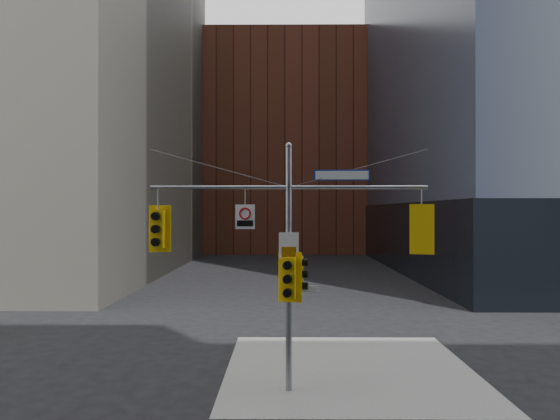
{
  "coord_description": "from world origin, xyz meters",
  "views": [
    {
      "loc": [
        -0.15,
        -12.38,
        5.31
      ],
      "look_at": [
        -0.25,
        2.0,
        5.35
      ],
      "focal_mm": 32.0,
      "sensor_mm": 36.0,
      "label": 1
    }
  ],
  "objects_px": {
    "signal_assembly": "(289,242)",
    "regulatory_sign_arm": "(245,216)",
    "traffic_light_pole_side": "(300,274)",
    "traffic_light_pole_front": "(289,278)",
    "traffic_light_west_arm": "(158,229)",
    "traffic_light_east_arm": "(422,229)",
    "street_sign_blade": "(342,175)"
  },
  "relations": [
    {
      "from": "traffic_light_pole_front",
      "to": "street_sign_blade",
      "type": "distance_m",
      "value": 3.32
    },
    {
      "from": "traffic_light_east_arm",
      "to": "regulatory_sign_arm",
      "type": "distance_m",
      "value": 5.1
    },
    {
      "from": "signal_assembly",
      "to": "regulatory_sign_arm",
      "type": "relative_size",
      "value": 11.28
    },
    {
      "from": "traffic_light_pole_front",
      "to": "street_sign_blade",
      "type": "relative_size",
      "value": 0.88
    },
    {
      "from": "traffic_light_pole_side",
      "to": "street_sign_blade",
      "type": "xyz_separation_m",
      "value": [
        1.21,
        0.0,
        2.85
      ]
    },
    {
      "from": "signal_assembly",
      "to": "traffic_light_pole_side",
      "type": "xyz_separation_m",
      "value": [
        0.32,
        -0.0,
        -0.92
      ]
    },
    {
      "from": "traffic_light_pole_side",
      "to": "regulatory_sign_arm",
      "type": "bearing_deg",
      "value": 102.66
    },
    {
      "from": "traffic_light_west_arm",
      "to": "signal_assembly",
      "type": "bearing_deg",
      "value": 3.68
    },
    {
      "from": "traffic_light_pole_front",
      "to": "traffic_light_east_arm",
      "type": "bearing_deg",
      "value": 15.24
    },
    {
      "from": "traffic_light_west_arm",
      "to": "traffic_light_pole_front",
      "type": "bearing_deg",
      "value": -0.34
    },
    {
      "from": "traffic_light_east_arm",
      "to": "street_sign_blade",
      "type": "height_order",
      "value": "street_sign_blade"
    },
    {
      "from": "traffic_light_pole_side",
      "to": "street_sign_blade",
      "type": "distance_m",
      "value": 3.1
    },
    {
      "from": "traffic_light_west_arm",
      "to": "street_sign_blade",
      "type": "bearing_deg",
      "value": 3.77
    },
    {
      "from": "traffic_light_west_arm",
      "to": "traffic_light_pole_side",
      "type": "xyz_separation_m",
      "value": [
        4.11,
        -0.02,
        -1.3
      ]
    },
    {
      "from": "traffic_light_east_arm",
      "to": "traffic_light_pole_front",
      "type": "distance_m",
      "value": 4.08
    },
    {
      "from": "traffic_light_pole_front",
      "to": "street_sign_blade",
      "type": "bearing_deg",
      "value": 21.23
    },
    {
      "from": "traffic_light_pole_side",
      "to": "traffic_light_west_arm",
      "type": "bearing_deg",
      "value": 101.78
    },
    {
      "from": "traffic_light_west_arm",
      "to": "traffic_light_east_arm",
      "type": "height_order",
      "value": "traffic_light_east_arm"
    },
    {
      "from": "signal_assembly",
      "to": "traffic_light_west_arm",
      "type": "relative_size",
      "value": 5.82
    },
    {
      "from": "signal_assembly",
      "to": "street_sign_blade",
      "type": "distance_m",
      "value": 2.47
    },
    {
      "from": "traffic_light_west_arm",
      "to": "traffic_light_pole_front",
      "type": "distance_m",
      "value": 4.04
    },
    {
      "from": "traffic_light_east_arm",
      "to": "street_sign_blade",
      "type": "relative_size",
      "value": 0.88
    },
    {
      "from": "traffic_light_pole_front",
      "to": "regulatory_sign_arm",
      "type": "bearing_deg",
      "value": -179.77
    },
    {
      "from": "traffic_light_pole_front",
      "to": "traffic_light_pole_side",
      "type": "bearing_deg",
      "value": 50.74
    },
    {
      "from": "signal_assembly",
      "to": "traffic_light_east_arm",
      "type": "height_order",
      "value": "signal_assembly"
    },
    {
      "from": "traffic_light_east_arm",
      "to": "traffic_light_pole_side",
      "type": "relative_size",
      "value": 1.4
    },
    {
      "from": "traffic_light_east_arm",
      "to": "regulatory_sign_arm",
      "type": "height_order",
      "value": "traffic_light_east_arm"
    },
    {
      "from": "traffic_light_pole_side",
      "to": "traffic_light_pole_front",
      "type": "bearing_deg",
      "value": 141.48
    },
    {
      "from": "signal_assembly",
      "to": "regulatory_sign_arm",
      "type": "xyz_separation_m",
      "value": [
        -1.26,
        -0.02,
        0.76
      ]
    },
    {
      "from": "traffic_light_east_arm",
      "to": "street_sign_blade",
      "type": "xyz_separation_m",
      "value": [
        -2.3,
        0.0,
        1.55
      ]
    },
    {
      "from": "signal_assembly",
      "to": "traffic_light_east_arm",
      "type": "relative_size",
      "value": 5.6
    },
    {
      "from": "signal_assembly",
      "to": "traffic_light_pole_front",
      "type": "height_order",
      "value": "signal_assembly"
    }
  ]
}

